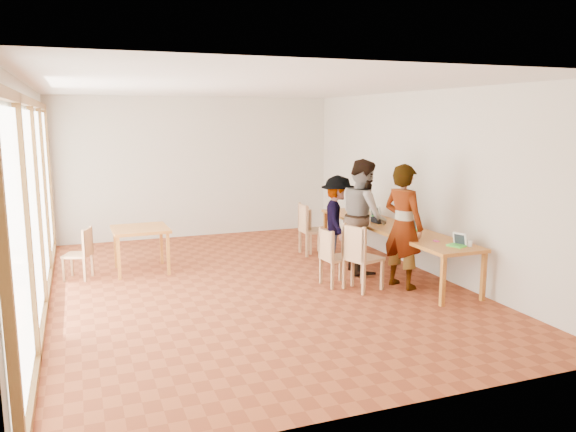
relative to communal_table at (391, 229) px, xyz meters
name	(u,v)px	position (x,y,z in m)	size (l,w,h in m)	color
ground	(252,285)	(-2.50, -0.09, -0.70)	(8.00, 8.00, 0.00)	brown
wall_back	(197,167)	(-2.50, 3.91, 0.80)	(6.00, 0.10, 3.00)	beige
wall_front	(389,245)	(-2.50, -4.09, 0.80)	(6.00, 0.10, 3.00)	beige
wall_right	(421,181)	(0.50, -0.09, 0.80)	(0.10, 8.00, 3.00)	beige
window_wall	(35,199)	(-5.46, -0.09, 0.80)	(0.10, 8.00, 3.00)	white
ceiling	(250,85)	(-2.50, -0.09, 2.32)	(6.00, 8.00, 0.04)	white
communal_table	(391,229)	(0.00, 0.00, 0.00)	(0.80, 4.00, 0.75)	#BE792A
side_table	(140,232)	(-4.00, 1.35, -0.03)	(0.90, 0.90, 0.75)	#BE792A
chair_near	(359,251)	(-1.09, -0.90, -0.09)	(0.59, 0.59, 0.53)	tan
chair_mid	(331,251)	(-1.36, -0.53, -0.16)	(0.45, 0.45, 0.47)	tan
chair_far	(308,224)	(-0.92, 1.44, -0.11)	(0.47, 0.47, 0.51)	tan
chair_empty	(314,226)	(-0.76, 1.57, -0.18)	(0.49, 0.49, 0.46)	tan
chair_spare	(83,248)	(-4.92, 1.20, -0.19)	(0.50, 0.50, 0.44)	tan
person_near	(403,226)	(-0.37, -0.96, 0.24)	(0.69, 0.45, 1.89)	gray
person_mid	(363,216)	(-0.51, 0.06, 0.24)	(0.92, 0.72, 1.89)	gray
person_far	(337,219)	(-0.64, 0.77, 0.07)	(1.00, 0.58, 1.56)	gray
laptop_near	(458,242)	(0.10, -1.65, 0.10)	(0.26, 0.27, 0.19)	#46CD34
laptop_mid	(411,226)	(0.14, -0.39, 0.10)	(0.22, 0.25, 0.20)	#46CD34
laptop_far	(373,214)	(0.11, 0.81, 0.11)	(0.29, 0.31, 0.22)	#46CD34
yellow_mug	(459,240)	(0.22, -1.52, 0.10)	(0.12, 0.12, 0.10)	gold
green_bottle	(404,222)	(-0.03, -0.45, 0.19)	(0.07, 0.07, 0.28)	#1B7C37
clear_glass	(470,243)	(0.24, -1.73, 0.09)	(0.07, 0.07, 0.09)	silver
condiment_cup	(370,217)	(-0.02, 0.71, 0.08)	(0.08, 0.08, 0.06)	white
pink_phone	(436,241)	(-0.01, -1.29, 0.05)	(0.05, 0.10, 0.01)	#DB3283
black_pouch	(378,220)	(-0.06, 0.33, 0.09)	(0.16, 0.26, 0.09)	black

